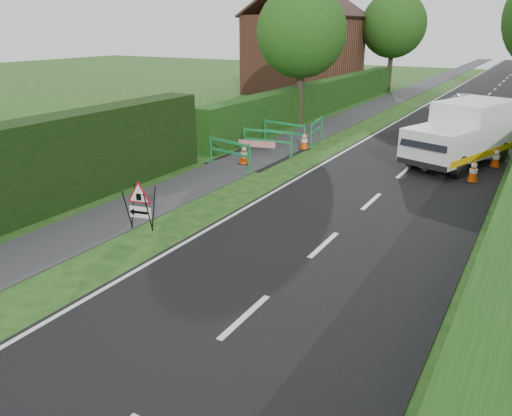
% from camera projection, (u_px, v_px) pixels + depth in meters
% --- Properties ---
extents(ground, '(120.00, 120.00, 0.00)m').
position_uv_depth(ground, '(99.00, 306.00, 9.05)').
color(ground, '#163F12').
rests_on(ground, ground).
extents(road_surface, '(6.00, 90.00, 0.02)m').
position_uv_depth(road_surface, '(488.00, 95.00, 36.27)').
color(road_surface, black).
rests_on(road_surface, ground).
extents(footpath, '(2.00, 90.00, 0.02)m').
position_uv_depth(footpath, '(412.00, 91.00, 38.87)').
color(footpath, '#2D2D30').
rests_on(footpath, ground).
extents(hedge_west_far, '(1.00, 24.00, 1.80)m').
position_uv_depth(hedge_west_far, '(322.00, 112.00, 29.26)').
color(hedge_west_far, '#14380F').
rests_on(hedge_west_far, ground).
extents(house_west, '(7.50, 7.40, 7.88)m').
position_uv_depth(house_west, '(304.00, 53.00, 37.12)').
color(house_west, brown).
rests_on(house_west, ground).
extents(tree_nw, '(4.40, 4.40, 6.70)m').
position_uv_depth(tree_nw, '(302.00, 32.00, 24.29)').
color(tree_nw, '#2D2116').
rests_on(tree_nw, ground).
extents(tree_fw, '(4.80, 4.80, 7.24)m').
position_uv_depth(tree_fw, '(394.00, 25.00, 37.15)').
color(tree_fw, '#2D2116').
rests_on(tree_fw, ground).
extents(triangle_sign, '(0.86, 0.86, 1.06)m').
position_uv_depth(triangle_sign, '(138.00, 202.00, 12.13)').
color(triangle_sign, black).
rests_on(triangle_sign, ground).
extents(works_van, '(3.35, 5.24, 2.24)m').
position_uv_depth(works_van, '(464.00, 132.00, 17.88)').
color(works_van, silver).
rests_on(works_van, ground).
extents(traffic_cone_0, '(0.38, 0.38, 0.79)m').
position_uv_depth(traffic_cone_0, '(474.00, 171.00, 16.05)').
color(traffic_cone_0, black).
rests_on(traffic_cone_0, ground).
extents(traffic_cone_1, '(0.38, 0.38, 0.79)m').
position_uv_depth(traffic_cone_1, '(496.00, 157.00, 17.73)').
color(traffic_cone_1, black).
rests_on(traffic_cone_1, ground).
extents(traffic_cone_2, '(0.38, 0.38, 0.79)m').
position_uv_depth(traffic_cone_2, '(505.00, 144.00, 19.69)').
color(traffic_cone_2, black).
rests_on(traffic_cone_2, ground).
extents(traffic_cone_3, '(0.38, 0.38, 0.79)m').
position_uv_depth(traffic_cone_3, '(244.00, 154.00, 18.15)').
color(traffic_cone_3, black).
rests_on(traffic_cone_3, ground).
extents(traffic_cone_4, '(0.38, 0.38, 0.79)m').
position_uv_depth(traffic_cone_4, '(304.00, 140.00, 20.33)').
color(traffic_cone_4, black).
rests_on(traffic_cone_4, ground).
extents(ped_barrier_0, '(2.08, 0.83, 1.00)m').
position_uv_depth(ped_barrier_0, '(229.00, 150.00, 17.69)').
color(ped_barrier_0, '#177F40').
rests_on(ped_barrier_0, ground).
extents(ped_barrier_1, '(2.09, 0.57, 1.00)m').
position_uv_depth(ped_barrier_1, '(268.00, 139.00, 19.48)').
color(ped_barrier_1, '#177F40').
rests_on(ped_barrier_1, ground).
extents(ped_barrier_2, '(2.09, 0.59, 1.00)m').
position_uv_depth(ped_barrier_2, '(284.00, 130.00, 21.00)').
color(ped_barrier_2, '#177F40').
rests_on(ped_barrier_2, ground).
extents(ped_barrier_3, '(0.72, 2.09, 1.00)m').
position_uv_depth(ped_barrier_3, '(317.00, 128.00, 21.52)').
color(ped_barrier_3, '#177F40').
rests_on(ped_barrier_3, ground).
extents(redwhite_plank, '(1.48, 0.35, 0.25)m').
position_uv_depth(redwhite_plank, '(257.00, 155.00, 19.56)').
color(redwhite_plank, red).
rests_on(redwhite_plank, ground).
extents(hatchback_car, '(2.41, 3.92, 1.25)m').
position_uv_depth(hatchback_car, '(466.00, 104.00, 28.01)').
color(hatchback_car, silver).
rests_on(hatchback_car, ground).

